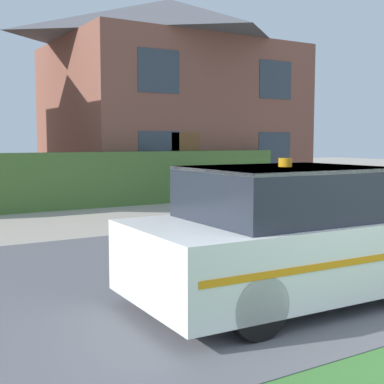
{
  "coord_description": "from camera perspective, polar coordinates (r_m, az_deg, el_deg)",
  "views": [
    {
      "loc": [
        -4.32,
        -2.15,
        1.85
      ],
      "look_at": [
        0.01,
        4.92,
        1.05
      ],
      "focal_mm": 50.0,
      "sensor_mm": 36.0,
      "label": 1
    }
  ],
  "objects": [
    {
      "name": "road_strip",
      "position": [
        7.88,
        2.82,
        -8.04
      ],
      "size": [
        28.0,
        6.53,
        0.01
      ],
      "primitive_type": "cube",
      "color": "#5B5B60",
      "rests_on": "ground"
    },
    {
      "name": "wheelie_bin",
      "position": [
        13.61,
        2.38,
        0.03
      ],
      "size": [
        0.67,
        0.7,
        1.09
      ],
      "rotation": [
        0.0,
        0.0,
        0.0
      ],
      "color": "#474C8C",
      "rests_on": "ground"
    },
    {
      "name": "house_right",
      "position": [
        20.43,
        -2.33,
        10.41
      ],
      "size": [
        8.67,
        7.05,
        7.06
      ],
      "color": "brown",
      "rests_on": "ground"
    },
    {
      "name": "garden_hedge",
      "position": [
        14.76,
        -14.3,
        1.12
      ],
      "size": [
        14.29,
        0.61,
        1.53
      ],
      "primitive_type": "cube",
      "color": "#4C7233",
      "rests_on": "ground"
    },
    {
      "name": "police_car",
      "position": [
        6.35,
        11.38,
        -4.62
      ],
      "size": [
        4.21,
        1.97,
        1.64
      ],
      "rotation": [
        0.0,
        0.0,
        -0.03
      ],
      "color": "black",
      "rests_on": "road_strip"
    }
  ]
}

